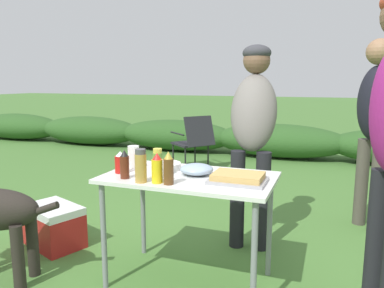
# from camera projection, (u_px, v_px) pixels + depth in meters

# --- Properties ---
(ground_plane) EXTENTS (60.00, 60.00, 0.00)m
(ground_plane) POSITION_uv_depth(u_px,v_px,m) (189.00, 280.00, 2.56)
(ground_plane) COLOR #477533
(shrub_hedge) EXTENTS (14.40, 0.90, 0.59)m
(shrub_hedge) POSITION_uv_depth(u_px,v_px,m) (279.00, 141.00, 6.63)
(shrub_hedge) COLOR #2D5623
(shrub_hedge) RESTS_ON ground
(folding_table) EXTENTS (1.10, 0.64, 0.74)m
(folding_table) POSITION_uv_depth(u_px,v_px,m) (189.00, 187.00, 2.45)
(folding_table) COLOR silver
(folding_table) RESTS_ON ground
(food_tray) EXTENTS (0.34, 0.25, 0.06)m
(food_tray) POSITION_uv_depth(u_px,v_px,m) (238.00, 178.00, 2.27)
(food_tray) COLOR #9E9EA3
(food_tray) RESTS_ON folding_table
(plate_stack) EXTENTS (0.24, 0.24, 0.05)m
(plate_stack) POSITION_uv_depth(u_px,v_px,m) (164.00, 166.00, 2.61)
(plate_stack) COLOR white
(plate_stack) RESTS_ON folding_table
(mixing_bowl) EXTENTS (0.22, 0.22, 0.07)m
(mixing_bowl) POSITION_uv_depth(u_px,v_px,m) (197.00, 169.00, 2.46)
(mixing_bowl) COLOR #99B2CC
(mixing_bowl) RESTS_ON folding_table
(paper_cup_stack) EXTENTS (0.08, 0.08, 0.16)m
(paper_cup_stack) POSITION_uv_depth(u_px,v_px,m) (134.00, 157.00, 2.65)
(paper_cup_stack) COLOR white
(paper_cup_stack) RESTS_ON folding_table
(mustard_bottle) EXTENTS (0.07, 0.07, 0.18)m
(mustard_bottle) POSITION_uv_depth(u_px,v_px,m) (157.00, 169.00, 2.25)
(mustard_bottle) COLOR yellow
(mustard_bottle) RESTS_ON folding_table
(spice_jar) EXTENTS (0.07, 0.07, 0.21)m
(spice_jar) POSITION_uv_depth(u_px,v_px,m) (141.00, 166.00, 2.26)
(spice_jar) COLOR #B2893D
(spice_jar) RESTS_ON folding_table
(beer_bottle) EXTENTS (0.06, 0.06, 0.20)m
(beer_bottle) POSITION_uv_depth(u_px,v_px,m) (169.00, 169.00, 2.22)
(beer_bottle) COLOR brown
(beer_bottle) RESTS_ON folding_table
(bbq_sauce_bottle) EXTENTS (0.06, 0.06, 0.18)m
(bbq_sauce_bottle) POSITION_uv_depth(u_px,v_px,m) (125.00, 165.00, 2.35)
(bbq_sauce_bottle) COLOR #562314
(bbq_sauce_bottle) RESTS_ON folding_table
(relish_jar) EXTENTS (0.06, 0.06, 0.19)m
(relish_jar) POSITION_uv_depth(u_px,v_px,m) (158.00, 163.00, 2.39)
(relish_jar) COLOR olive
(relish_jar) RESTS_ON folding_table
(ketchup_bottle) EXTENTS (0.08, 0.08, 0.15)m
(ketchup_bottle) POSITION_uv_depth(u_px,v_px,m) (121.00, 163.00, 2.50)
(ketchup_bottle) COLOR red
(ketchup_bottle) RESTS_ON folding_table
(standing_person_with_beanie) EXTENTS (0.41, 0.52, 1.64)m
(standing_person_with_beanie) POSITION_uv_depth(u_px,v_px,m) (253.00, 121.00, 3.01)
(standing_person_with_beanie) COLOR black
(standing_person_with_beanie) RESTS_ON ground
(standing_person_in_gray_fleece) EXTENTS (0.42, 0.45, 1.71)m
(standing_person_in_gray_fleece) POSITION_uv_depth(u_px,v_px,m) (375.00, 117.00, 3.31)
(standing_person_in_gray_fleece) COLOR #4C473D
(standing_person_in_gray_fleece) RESTS_ON ground
(camp_chair_green_behind_table) EXTENTS (0.75, 0.73, 0.83)m
(camp_chair_green_behind_table) POSITION_uv_depth(u_px,v_px,m) (194.00, 139.00, 5.68)
(camp_chair_green_behind_table) COLOR #232328
(camp_chair_green_behind_table) RESTS_ON ground
(cooler_box) EXTENTS (0.56, 0.47, 0.34)m
(cooler_box) POSITION_uv_depth(u_px,v_px,m) (54.00, 226.00, 3.08)
(cooler_box) COLOR #B21E1E
(cooler_box) RESTS_ON ground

